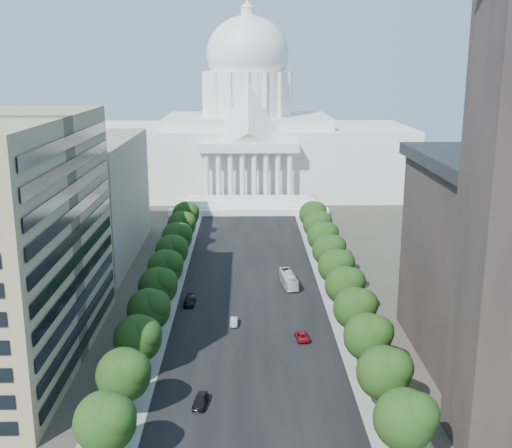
{
  "coord_description": "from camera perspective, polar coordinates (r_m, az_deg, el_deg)",
  "views": [
    {
      "loc": [
        -1.11,
        -56.87,
        47.85
      ],
      "look_at": [
        1.22,
        76.87,
        14.25
      ],
      "focal_mm": 45.0,
      "sensor_mm": 36.0,
      "label": 1
    }
  ],
  "objects": [
    {
      "name": "tree_r_i",
      "position": [
        170.91,
        5.57,
        0.01
      ],
      "size": [
        7.79,
        7.6,
        9.97
      ],
      "color": "#33261C",
      "rests_on": "ground"
    },
    {
      "name": "tree_r_h",
      "position": [
        159.38,
        6.05,
        -1.04
      ],
      "size": [
        7.79,
        7.6,
        9.97
      ],
      "color": "#33261C",
      "rests_on": "ground"
    },
    {
      "name": "tree_r_j",
      "position": [
        182.5,
        5.15,
        0.93
      ],
      "size": [
        7.79,
        7.6,
        9.97
      ],
      "color": "#33261C",
      "rests_on": "ground"
    },
    {
      "name": "sidewalk_left",
      "position": [
        155.5,
        -7.57,
        -3.95
      ],
      "size": [
        8.0,
        260.0,
        0.02
      ],
      "primitive_type": "cube",
      "color": "gray",
      "rests_on": "ground"
    },
    {
      "name": "car_dark_b",
      "position": [
        132.27,
        -5.92,
        -6.82
      ],
      "size": [
        2.33,
        5.48,
        1.58
      ],
      "primitive_type": "imported",
      "rotation": [
        0.0,
        0.0,
        -0.02
      ],
      "color": "black",
      "rests_on": "ground"
    },
    {
      "name": "car_dark_a",
      "position": [
        95.76,
        -4.96,
        -15.39
      ],
      "size": [
        2.45,
        4.84,
        1.58
      ],
      "primitive_type": "imported",
      "rotation": [
        0.0,
        0.0,
        -0.13
      ],
      "color": "black",
      "rests_on": "ground"
    },
    {
      "name": "tree_l_a",
      "position": [
        81.88,
        -13.07,
        -16.67
      ],
      "size": [
        7.79,
        7.6,
        9.97
      ],
      "color": "#33261C",
      "rests_on": "ground"
    },
    {
      "name": "tree_l_b",
      "position": [
        92.18,
        -11.52,
        -12.89
      ],
      "size": [
        7.79,
        7.6,
        9.97
      ],
      "color": "#33261C",
      "rests_on": "ground"
    },
    {
      "name": "tree_r_b",
      "position": [
        92.74,
        11.51,
        -12.72
      ],
      "size": [
        7.79,
        7.6,
        9.97
      ],
      "color": "#33261C",
      "rests_on": "ground"
    },
    {
      "name": "tree_l_f",
      "position": [
        136.18,
        -7.95,
        -3.74
      ],
      "size": [
        7.79,
        7.6,
        9.97
      ],
      "color": "#33261C",
      "rests_on": "ground"
    },
    {
      "name": "tree_l_h",
      "position": [
        159.05,
        -6.94,
        -1.09
      ],
      "size": [
        7.79,
        7.6,
        9.97
      ],
      "color": "#33261C",
      "rests_on": "ground"
    },
    {
      "name": "tree_l_d",
      "position": [
        113.78,
        -9.37,
        -7.43
      ],
      "size": [
        7.79,
        7.6,
        9.97
      ],
      "color": "#33261C",
      "rests_on": "ground"
    },
    {
      "name": "capitol",
      "position": [
        243.36,
        -0.73,
        7.53
      ],
      "size": [
        120.0,
        56.0,
        73.0
      ],
      "color": "white",
      "rests_on": "ground"
    },
    {
      "name": "tree_r_g",
      "position": [
        147.93,
        6.6,
        -2.25
      ],
      "size": [
        7.79,
        7.6,
        9.97
      ],
      "color": "#33261C",
      "rests_on": "ground"
    },
    {
      "name": "streetlight_d",
      "position": [
        149.45,
        7.13,
        -2.35
      ],
      "size": [
        2.61,
        0.44,
        9.0
      ],
      "color": "gray",
      "rests_on": "ground"
    },
    {
      "name": "streetlight_e",
      "position": [
        173.36,
        6.0,
        -0.01
      ],
      "size": [
        2.61,
        0.44,
        9.0
      ],
      "color": "gray",
      "rests_on": "ground"
    },
    {
      "name": "streetlight_a",
      "position": [
        81.73,
        14.74,
        -17.36
      ],
      "size": [
        2.61,
        0.44,
        9.0
      ],
      "color": "gray",
      "rests_on": "ground"
    },
    {
      "name": "tree_r_a",
      "position": [
        82.51,
        13.33,
        -16.43
      ],
      "size": [
        7.79,
        7.6,
        9.97
      ],
      "color": "#33261C",
      "rests_on": "ground"
    },
    {
      "name": "streetlight_c",
      "position": [
        125.96,
        8.71,
        -5.56
      ],
      "size": [
        2.61,
        0.44,
        9.0
      ],
      "color": "gray",
      "rests_on": "ground"
    },
    {
      "name": "tree_l_e",
      "position": [
        124.9,
        -8.59,
        -5.42
      ],
      "size": [
        7.79,
        7.6,
        9.97
      ],
      "color": "#33261C",
      "rests_on": "ground"
    },
    {
      "name": "office_block_left_far",
      "position": [
        166.99,
        -17.29,
        2.11
      ],
      "size": [
        38.0,
        52.0,
        30.0
      ],
      "primitive_type": "cube",
      "color": "gray",
      "rests_on": "ground"
    },
    {
      "name": "sidewalk_right",
      "position": [
        155.77,
        6.49,
        -3.88
      ],
      "size": [
        8.0,
        260.0,
        0.02
      ],
      "primitive_type": "cube",
      "color": "gray",
      "rests_on": "ground"
    },
    {
      "name": "tree_r_e",
      "position": [
        125.32,
        8.02,
        -5.33
      ],
      "size": [
        7.79,
        7.6,
        9.97
      ],
      "color": "#33261C",
      "rests_on": "ground"
    },
    {
      "name": "car_red",
      "position": [
        116.19,
        4.1,
        -9.9
      ],
      "size": [
        2.62,
        4.95,
        1.33
      ],
      "primitive_type": "imported",
      "rotation": [
        0.0,
        0.0,
        3.23
      ],
      "color": "maroon",
      "rests_on": "ground"
    },
    {
      "name": "streetlight_b",
      "position": [
        103.19,
        11.02,
        -10.21
      ],
      "size": [
        2.61,
        0.44,
        9.0
      ],
      "color": "gray",
      "rests_on": "ground"
    },
    {
      "name": "tree_l_i",
      "position": [
        170.61,
        -6.53,
        -0.04
      ],
      "size": [
        7.79,
        7.6,
        9.97
      ],
      "color": "#33261C",
      "rests_on": "ground"
    },
    {
      "name": "tree_l_g",
      "position": [
        147.57,
        -7.4,
        -2.31
      ],
      "size": [
        7.79,
        7.6,
        9.97
      ],
      "color": "#33261C",
      "rests_on": "ground"
    },
    {
      "name": "tree_r_f",
      "position": [
        136.56,
        7.25,
        -3.66
      ],
      "size": [
        7.79,
        7.6,
        9.97
      ],
      "color": "#33261C",
      "rests_on": "ground"
    },
    {
      "name": "tree_r_c",
      "position": [
        103.35,
        10.08,
        -9.74
      ],
      "size": [
        7.79,
        7.6,
        9.97
      ],
      "color": "#33261C",
      "rests_on": "ground"
    },
    {
      "name": "streetlight_f",
      "position": [
        197.54,
        5.14,
        1.76
      ],
      "size": [
        2.61,
        0.44,
        9.0
      ],
      "color": "gray",
      "rests_on": "ground"
    },
    {
      "name": "tree_l_c",
      "position": [
        102.84,
        -10.33,
        -9.88
      ],
      "size": [
        7.79,
        7.6,
        9.97
      ],
      "color": "#33261C",
      "rests_on": "ground"
    },
    {
      "name": "car_silver",
      "position": [
        121.95,
        -1.98,
        -8.69
      ],
      "size": [
        1.35,
        3.85,
        1.27
      ],
      "primitive_type": "imported",
      "rotation": [
        0.0,
        0.0,
        -0.0
      ],
      "color": "#B4B6BD",
      "rests_on": "ground"
    },
    {
      "name": "road_asphalt",
      "position": [
        154.47,
        -0.54,
        -3.95
      ],
      "size": [
        30.0,
        260.0,
        0.01
      ],
      "primitive_type": "cube",
      "color": "black",
      "rests_on": "ground"
    },
    {
      "name": "tree_l_j",
      "position": [
        182.22,
        -6.18,
        0.88
      ],
      "size": [
        7.79,
        7.6,
        9.97
      ],
      "color": "#33261C",
      "rests_on": "ground"
    },
    {
      "name": "city_bus",
      "position": [
        142.41,
        2.93,
        -4.92
      ],
      "size": [
        3.73,
        10.86,
        2.96
      ],
      "primitive_type": "imported",
      "rotation": [
        0.0,
        0.0,
        0.12
      ],
      "color": "silver",
      "rests_on": "ground"
    },
    {
      "name": "tree_r_d",
      "position": [
        114.23,
        8.95,
        -7.33
      ],
      "size": [
        7.79,
        7.6,
        9.97
      ],
      "color": "#33261C",
      "rests_on": "ground"
    }
  ]
}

